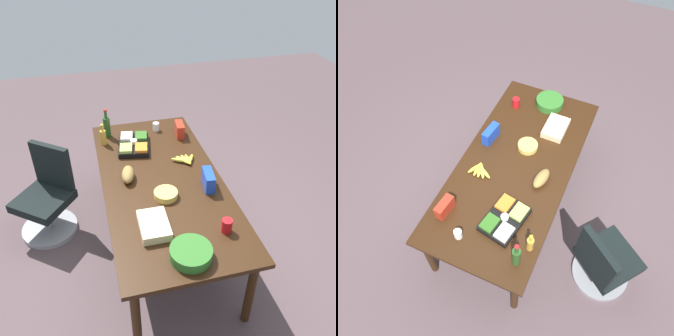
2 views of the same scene
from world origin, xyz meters
TOP-DOWN VIEW (x-y plane):
  - ground_plane at (0.00, 0.00)m, footprint 10.00×10.00m
  - conference_table at (0.00, 0.00)m, footprint 2.25×1.06m
  - office_chair at (0.44, 1.08)m, footprint 0.67×0.67m
  - bread_loaf at (0.08, 0.29)m, footprint 0.26×0.15m
  - chip_bowl at (-0.25, 0.02)m, footprint 0.23×0.23m
  - veggie_tray at (0.60, 0.15)m, footprint 0.47×0.37m
  - chip_bag_blue at (-0.20, -0.37)m, footprint 0.23×0.11m
  - paper_cup at (0.89, -0.15)m, footprint 0.08×0.08m
  - red_solo_cup at (-0.75, -0.32)m, footprint 0.10×0.10m
  - chip_bag_red at (0.72, -0.37)m, footprint 0.21×0.10m
  - dressing_bottle at (0.74, 0.44)m, footprint 0.07×0.07m
  - salad_bowl at (-0.92, 0.01)m, footprint 0.35×0.35m
  - sheet_cake at (-0.59, 0.20)m, footprint 0.32×0.23m
  - wine_bottle at (0.90, 0.38)m, footprint 0.08×0.08m
  - banana_bunch at (0.22, -0.29)m, footprint 0.17×0.24m

SIDE VIEW (x-z plane):
  - ground_plane at x=0.00m, z-range 0.00..0.00m
  - office_chair at x=0.44m, z-range -0.11..0.80m
  - conference_table at x=0.00m, z-range 0.31..1.06m
  - banana_bunch at x=0.22m, z-range 0.76..0.79m
  - chip_bowl at x=-0.25m, z-range 0.75..0.81m
  - sheet_cake at x=-0.59m, z-range 0.75..0.82m
  - veggie_tray at x=0.60m, z-range 0.74..0.83m
  - salad_bowl at x=-0.92m, z-range 0.75..0.83m
  - paper_cup at x=0.89m, z-range 0.75..0.84m
  - bread_loaf at x=0.08m, z-range 0.75..0.85m
  - red_solo_cup at x=-0.75m, z-range 0.75..0.86m
  - chip_bag_red at x=0.72m, z-range 0.75..0.89m
  - chip_bag_blue at x=-0.20m, z-range 0.75..0.90m
  - dressing_bottle at x=0.74m, z-range 0.72..0.95m
  - wine_bottle at x=0.90m, z-range 0.71..1.03m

